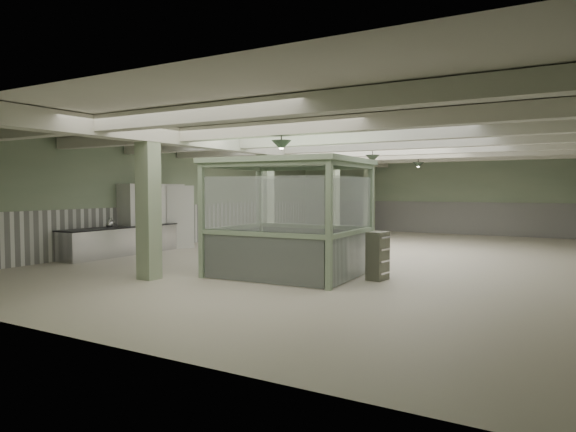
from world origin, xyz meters
The scene contains 30 objects.
floor centered at (0.00, 0.00, 0.00)m, with size 20.00×20.00×0.00m, color beige.
ceiling centered at (0.00, 0.00, 3.60)m, with size 14.00×20.00×0.02m, color beige.
wall_back centered at (0.00, 10.00, 1.80)m, with size 14.00×0.02×3.60m, color #95A584.
wall_front centered at (0.00, -10.00, 1.80)m, with size 14.00×0.02×3.60m, color #95A584.
wall_left centered at (-7.00, 0.00, 1.80)m, with size 0.02×20.00×3.60m, color #95A584.
wainscot_left centered at (-6.97, 0.00, 0.75)m, with size 0.05×19.90×1.50m, color white.
wainscot_back centered at (0.00, 9.97, 0.75)m, with size 13.90×0.05×1.50m, color white.
girder centered at (-2.50, 0.00, 3.38)m, with size 0.45×19.90×0.40m, color beige.
beam_a centered at (0.00, -7.50, 3.42)m, with size 13.90×0.35×0.32m, color beige.
beam_b centered at (0.00, -5.00, 3.42)m, with size 13.90×0.35×0.32m, color beige.
beam_c centered at (0.00, -2.50, 3.42)m, with size 13.90×0.35×0.32m, color beige.
beam_d centered at (0.00, 0.00, 3.42)m, with size 13.90×0.35×0.32m, color beige.
beam_e centered at (0.00, 2.50, 3.42)m, with size 13.90×0.35×0.32m, color beige.
beam_f centered at (0.00, 5.00, 3.42)m, with size 13.90×0.35×0.32m, color beige.
beam_g centered at (0.00, 7.50, 3.42)m, with size 13.90×0.35×0.32m, color beige.
column_a centered at (-2.50, -6.00, 1.80)m, with size 0.42×0.42×3.60m, color #A0B491.
column_b centered at (-2.50, -1.00, 1.80)m, with size 0.42×0.42×3.60m, color #A0B491.
column_c centered at (-2.50, 4.00, 1.80)m, with size 0.42×0.42×3.60m, color #A0B491.
column_d centered at (-2.50, 8.00, 1.80)m, with size 0.42×0.42×3.60m, color #A0B491.
pendant_front centered at (0.50, -5.00, 3.05)m, with size 0.44×0.44×0.22m, color #2A382A.
pendant_mid centered at (0.50, 0.50, 3.05)m, with size 0.44×0.44×0.22m, color #2A382A.
pendant_back centered at (0.50, 5.50, 3.05)m, with size 0.44×0.44×0.22m, color #2A382A.
prep_counter centered at (-6.54, -2.80, 0.46)m, with size 0.90×5.15×0.91m.
pitcher_near centered at (-6.51, -3.68, 1.06)m, with size 0.21×0.25×0.31m, color #B1B1B6, non-canonical shape.
pitcher_far centered at (-6.48, -3.77, 1.02)m, with size 0.16×0.19×0.24m, color #B1B1B6, non-canonical shape.
veg_colander centered at (-6.59, -2.59, 0.99)m, with size 0.42×0.42×0.19m, color #434349, non-canonical shape.
orange_bowl centered at (-6.40, -2.29, 0.95)m, with size 0.28×0.28×0.10m, color #B2B2B7.
walkin_cooler centered at (-6.62, -1.73, 1.18)m, with size 1.08×2.57×2.35m.
guard_booth centered at (0.02, -3.83, 1.88)m, with size 3.63×3.12×2.83m.
filing_cabinet centered at (2.15, -3.42, 0.56)m, with size 0.36×0.52×1.12m, color #646655.
Camera 1 is at (6.28, -14.64, 2.10)m, focal length 32.00 mm.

